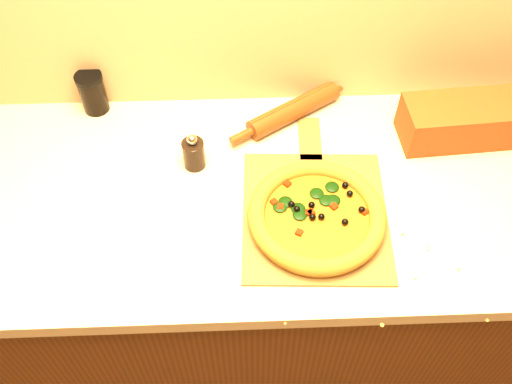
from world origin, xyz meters
name	(u,v)px	position (x,y,z in m)	size (l,w,h in m)	color
cabinet	(249,285)	(0.00, 1.43, 0.43)	(2.80, 0.65, 0.86)	#4C2610
countertop	(247,196)	(0.00, 1.43, 0.88)	(2.84, 0.68, 0.04)	#BCAF93
pizza_peel	(315,210)	(0.16, 1.36, 0.90)	(0.35, 0.51, 0.01)	brown
pizza	(317,216)	(0.16, 1.33, 0.93)	(0.31, 0.31, 0.04)	#B6772D
pepper_grinder	(194,153)	(-0.13, 1.51, 0.94)	(0.06, 0.06, 0.10)	black
rolling_pin	(294,110)	(0.13, 1.67, 0.93)	(0.35, 0.23, 0.05)	#592A0F
bread_bag	(480,119)	(0.60, 1.59, 0.95)	(0.40, 0.13, 0.11)	#612F12
dark_jar	(93,93)	(-0.40, 1.73, 0.96)	(0.07, 0.07, 0.12)	black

